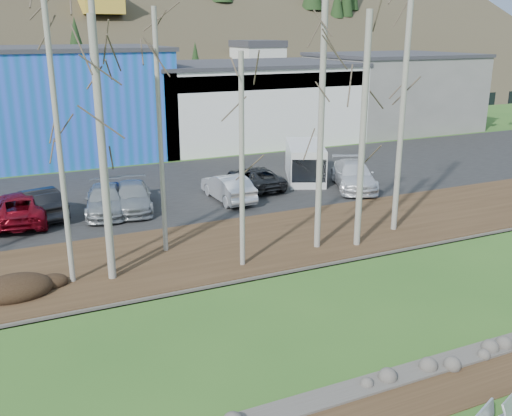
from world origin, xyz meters
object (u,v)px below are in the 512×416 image
car_3 (133,197)px  car_6 (255,177)px  van_white (305,162)px  car_4 (112,195)px  car_2 (23,207)px  car_5 (228,187)px  car_1 (38,203)px  car_7 (354,175)px  car_8 (105,200)px

car_3 → car_6: size_ratio=1.02×
car_3 → van_white: size_ratio=0.86×
car_4 → van_white: (12.57, 0.65, 0.52)m
car_4 → car_3: bearing=-46.2°
car_6 → van_white: van_white is taller
car_2 → car_5: size_ratio=1.21×
van_white → car_3: bearing=-147.8°
car_1 → car_5: 10.23m
van_white → car_1: bearing=-152.7°
car_1 → car_4: (3.88, 0.34, -0.14)m
car_1 → car_4: car_1 is taller
car_2 → car_4: (4.64, 0.76, -0.13)m
van_white → car_7: bearing=-35.5°
car_5 → car_6: bearing=-147.0°
car_2 → car_5: bearing=-175.5°
car_7 → van_white: van_white is taller
car_1 → car_6: car_1 is taller
car_2 → car_6: car_2 is taller
car_1 → car_4: bearing=171.2°
car_1 → car_3: 4.84m
car_1 → van_white: (16.45, 0.99, 0.37)m
car_1 → car_7: car_7 is taller
car_5 → van_white: (6.30, 2.24, 0.40)m
car_4 → car_6: (8.79, 0.17, 0.03)m
car_7 → van_white: 3.47m
car_3 → car_7: 13.48m
car_3 → van_white: (11.67, 1.70, 0.45)m
car_2 → car_6: size_ratio=1.15×
car_3 → van_white: van_white is taller
car_3 → car_5: (5.37, -0.53, 0.05)m
car_8 → car_5: bearing=6.6°
car_4 → van_white: van_white is taller
car_6 → car_2: bearing=2.3°
car_7 → car_2: bearing=-161.5°
car_8 → car_7: bearing=6.2°
car_7 → van_white: bearing=143.8°
car_1 → car_6: size_ratio=0.99×
car_1 → car_8: size_ratio=0.97×
car_4 → car_1: bearing=-171.9°
car_2 → car_3: size_ratio=1.13×
car_3 → car_8: 1.48m
car_1 → car_2: (-0.76, -0.42, -0.01)m
car_2 → car_4: size_ratio=1.48×
car_2 → car_8: bearing=-175.4°
car_6 → car_7: bearing=154.2°
car_4 → car_5: car_5 is taller
car_5 → car_4: bearing=-16.1°
car_5 → car_6: 3.07m
car_4 → car_5: 6.47m
car_3 → car_4: size_ratio=1.30×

